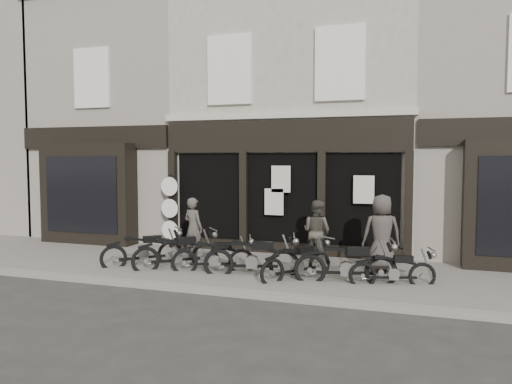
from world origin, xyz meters
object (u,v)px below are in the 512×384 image
(advert_sign_post, at_px, (170,214))
(motorcycle_3, at_px, (252,261))
(motorcycle_6, at_px, (393,273))
(motorcycle_0, at_px, (144,253))
(man_left, at_px, (193,228))
(motorcycle_5, at_px, (347,268))
(man_centre, at_px, (317,232))
(man_right, at_px, (382,233))
(motorcycle_2, at_px, (214,260))
(motorcycle_4, at_px, (298,266))
(motorcycle_1, at_px, (177,256))

(advert_sign_post, bearing_deg, motorcycle_3, -32.20)
(advert_sign_post, bearing_deg, motorcycle_6, -16.23)
(motorcycle_0, relative_size, man_left, 1.03)
(motorcycle_5, relative_size, man_centre, 1.37)
(motorcycle_5, height_order, man_right, man_right)
(motorcycle_0, xyz_separation_m, motorcycle_2, (2.00, -0.08, -0.02))
(motorcycle_4, xyz_separation_m, man_centre, (0.10, 1.69, 0.55))
(motorcycle_1, bearing_deg, motorcycle_0, 136.20)
(motorcycle_5, bearing_deg, motorcycle_2, 167.05)
(motorcycle_3, relative_size, motorcycle_6, 1.21)
(motorcycle_0, bearing_deg, motorcycle_6, -43.94)
(man_left, bearing_deg, man_centre, -154.07)
(motorcycle_5, relative_size, advert_sign_post, 0.96)
(motorcycle_6, distance_m, man_centre, 2.65)
(motorcycle_0, relative_size, man_centre, 1.04)
(motorcycle_5, height_order, man_centre, man_centre)
(motorcycle_0, bearing_deg, man_centre, -23.03)
(motorcycle_6, bearing_deg, motorcycle_1, 163.49)
(man_centre, bearing_deg, motorcycle_6, 163.87)
(motorcycle_6, relative_size, man_centre, 1.11)
(man_left, bearing_deg, motorcycle_6, -174.10)
(motorcycle_6, relative_size, man_right, 0.98)
(motorcycle_6, xyz_separation_m, advert_sign_post, (-6.67, 2.35, 0.78))
(motorcycle_2, bearing_deg, advert_sign_post, 115.11)
(motorcycle_4, bearing_deg, man_left, 105.19)
(motorcycle_0, xyz_separation_m, man_left, (0.88, 1.12, 0.54))
(motorcycle_5, distance_m, man_right, 1.54)
(motorcycle_1, xyz_separation_m, man_centre, (3.20, 1.63, 0.52))
(motorcycle_0, relative_size, motorcycle_1, 0.94)
(motorcycle_1, distance_m, man_centre, 3.63)
(motorcycle_3, height_order, motorcycle_5, motorcycle_5)
(advert_sign_post, bearing_deg, motorcycle_0, -75.38)
(man_left, bearing_deg, motorcycle_4, 177.12)
(motorcycle_2, height_order, motorcycle_6, motorcycle_2)
(motorcycle_1, relative_size, advert_sign_post, 0.77)
(motorcycle_2, xyz_separation_m, man_left, (-1.13, 1.19, 0.56))
(man_left, bearing_deg, advert_sign_post, -23.66)
(man_left, xyz_separation_m, man_right, (4.98, -0.02, 0.10))
(motorcycle_1, relative_size, man_right, 0.98)
(man_centre, bearing_deg, motorcycle_4, 109.12)
(motorcycle_3, bearing_deg, motorcycle_2, 161.30)
(motorcycle_1, height_order, motorcycle_2, motorcycle_1)
(motorcycle_1, xyz_separation_m, motorcycle_4, (3.10, -0.06, -0.03))
(motorcycle_6, height_order, man_centre, man_centre)
(motorcycle_2, bearing_deg, motorcycle_3, -24.97)
(motorcycle_6, bearing_deg, advert_sign_post, 143.84)
(motorcycle_3, distance_m, man_left, 2.53)
(motorcycle_6, bearing_deg, motorcycle_5, 170.34)
(motorcycle_0, height_order, man_right, man_right)
(motorcycle_3, relative_size, man_centre, 1.35)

